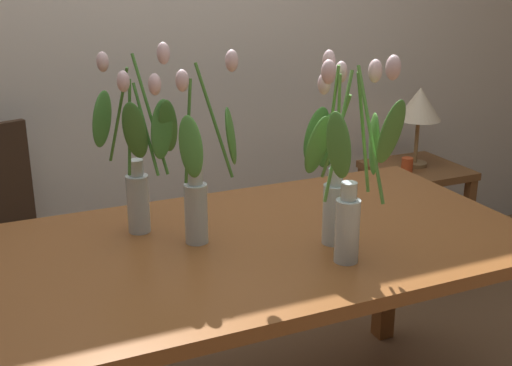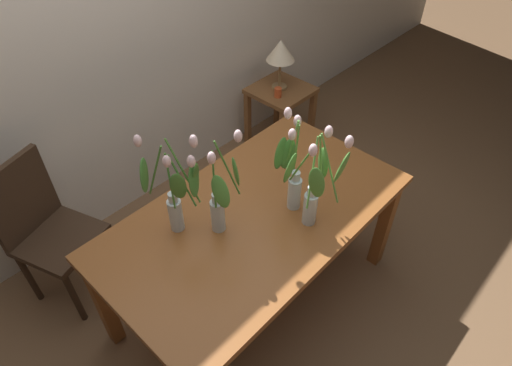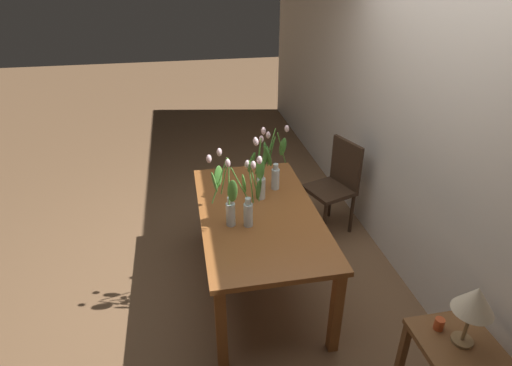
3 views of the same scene
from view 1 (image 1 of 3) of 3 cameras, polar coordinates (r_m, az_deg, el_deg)
room_wall_rear at (r=3.03m, az=-9.83°, el=15.12°), size 9.00×0.10×2.70m
dining_table at (r=2.00m, az=0.81°, el=-7.25°), size 1.60×0.90×0.74m
tulip_vase_0 at (r=1.95m, az=-10.19°, el=2.03°), size 0.25×0.26×0.58m
tulip_vase_1 at (r=1.90m, az=6.61°, el=0.02°), size 0.14×0.14×0.55m
tulip_vase_2 at (r=1.74m, az=8.28°, el=0.30°), size 0.22×0.30×0.58m
tulip_vase_3 at (r=1.87m, az=-4.87°, el=-0.14°), size 0.20×0.16×0.57m
side_table at (r=3.42m, az=13.73°, el=-0.48°), size 0.44×0.44×0.55m
table_lamp at (r=3.33m, az=14.09°, el=6.53°), size 0.22×0.22×0.40m
pillar_candle at (r=3.27m, az=13.06°, el=1.52°), size 0.06×0.06×0.07m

